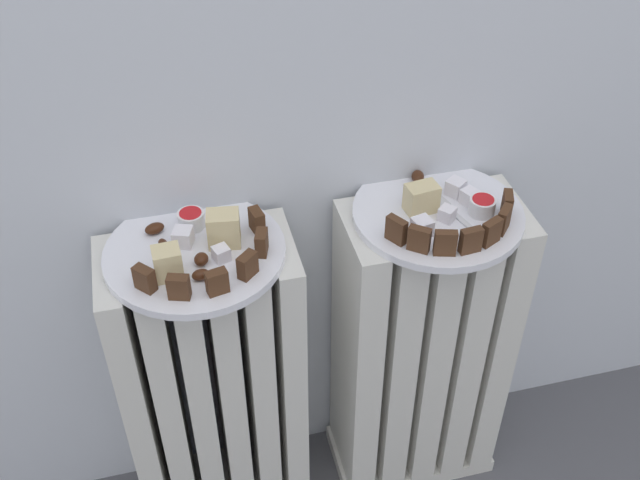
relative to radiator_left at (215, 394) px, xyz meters
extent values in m
cube|color=silver|center=(-0.12, 0.00, 0.02)|extent=(0.04, 0.16, 0.57)
cube|color=silver|center=(-0.07, 0.00, 0.02)|extent=(0.04, 0.16, 0.57)
cube|color=silver|center=(-0.02, 0.00, 0.02)|extent=(0.04, 0.16, 0.57)
cube|color=silver|center=(0.02, 0.00, 0.02)|extent=(0.04, 0.16, 0.57)
cube|color=silver|center=(0.07, 0.00, 0.02)|extent=(0.04, 0.16, 0.57)
cube|color=silver|center=(0.12, 0.00, 0.02)|extent=(0.04, 0.16, 0.57)
cube|color=silver|center=(0.36, 0.00, -0.28)|extent=(0.29, 0.16, 0.03)
cube|color=silver|center=(0.24, 0.00, 0.02)|extent=(0.04, 0.16, 0.57)
cube|color=silver|center=(0.30, 0.00, 0.02)|extent=(0.04, 0.16, 0.57)
cube|color=silver|center=(0.36, 0.00, 0.02)|extent=(0.04, 0.16, 0.57)
cube|color=silver|center=(0.42, 0.00, 0.02)|extent=(0.04, 0.16, 0.57)
cube|color=silver|center=(0.47, 0.00, 0.02)|extent=(0.04, 0.16, 0.57)
cylinder|color=white|center=(0.00, 0.00, 0.31)|extent=(0.25, 0.25, 0.01)
cylinder|color=white|center=(0.36, 0.00, 0.31)|extent=(0.25, 0.25, 0.01)
cube|color=#472B19|center=(-0.07, -0.06, 0.33)|extent=(0.03, 0.03, 0.03)
cube|color=#472B19|center=(-0.03, -0.09, 0.33)|extent=(0.03, 0.02, 0.03)
cube|color=#472B19|center=(0.02, -0.09, 0.33)|extent=(0.03, 0.02, 0.03)
cube|color=#472B19|center=(0.06, -0.07, 0.33)|extent=(0.03, 0.03, 0.03)
cube|color=#472B19|center=(0.09, -0.03, 0.33)|extent=(0.02, 0.03, 0.03)
cube|color=#472B19|center=(0.09, 0.02, 0.33)|extent=(0.02, 0.03, 0.03)
cube|color=beige|center=(0.04, 0.00, 0.34)|extent=(0.05, 0.04, 0.05)
cube|color=beige|center=(-0.04, -0.05, 0.34)|extent=(0.04, 0.03, 0.04)
cube|color=white|center=(0.03, -0.03, 0.32)|extent=(0.03, 0.03, 0.02)
cube|color=white|center=(-0.01, 0.01, 0.33)|extent=(0.03, 0.03, 0.03)
ellipsoid|color=#3D1E0F|center=(-0.04, 0.01, 0.32)|extent=(0.02, 0.03, 0.02)
ellipsoid|color=#3D1E0F|center=(-0.05, 0.05, 0.32)|extent=(0.03, 0.03, 0.01)
ellipsoid|color=#3D1E0F|center=(0.01, -0.03, 0.32)|extent=(0.03, 0.03, 0.02)
ellipsoid|color=#3D1E0F|center=(0.00, -0.06, 0.32)|extent=(0.03, 0.02, 0.01)
cylinder|color=white|center=(0.00, 0.05, 0.33)|extent=(0.04, 0.04, 0.02)
cylinder|color=red|center=(0.00, 0.05, 0.33)|extent=(0.03, 0.03, 0.01)
cube|color=#472B19|center=(0.28, -0.05, 0.33)|extent=(0.03, 0.03, 0.04)
cube|color=#472B19|center=(0.30, -0.08, 0.33)|extent=(0.03, 0.03, 0.04)
cube|color=#472B19|center=(0.33, -0.09, 0.33)|extent=(0.03, 0.02, 0.04)
cube|color=#472B19|center=(0.37, -0.10, 0.33)|extent=(0.03, 0.02, 0.04)
cube|color=#472B19|center=(0.40, -0.09, 0.33)|extent=(0.03, 0.02, 0.04)
cube|color=#472B19|center=(0.43, -0.07, 0.33)|extent=(0.03, 0.03, 0.04)
cube|color=#472B19|center=(0.45, -0.03, 0.33)|extent=(0.02, 0.03, 0.04)
cube|color=beige|center=(0.33, 0.01, 0.34)|extent=(0.05, 0.04, 0.04)
cube|color=white|center=(0.36, -0.02, 0.32)|extent=(0.03, 0.03, 0.02)
cube|color=white|center=(0.41, 0.01, 0.33)|extent=(0.03, 0.03, 0.02)
cube|color=white|center=(0.40, 0.03, 0.33)|extent=(0.03, 0.03, 0.02)
cube|color=white|center=(0.32, -0.05, 0.33)|extent=(0.03, 0.03, 0.03)
ellipsoid|color=#3D1E0F|center=(0.36, 0.05, 0.32)|extent=(0.02, 0.03, 0.02)
ellipsoid|color=#3D1E0F|center=(0.35, 0.08, 0.32)|extent=(0.03, 0.03, 0.02)
cylinder|color=white|center=(0.42, -0.02, 0.33)|extent=(0.04, 0.04, 0.02)
cylinder|color=red|center=(0.42, -0.02, 0.33)|extent=(0.03, 0.03, 0.01)
cube|color=silver|center=(0.38, -0.04, 0.32)|extent=(0.03, 0.07, 0.00)
cube|color=silver|center=(0.37, 0.02, 0.32)|extent=(0.03, 0.03, 0.00)
camera|label=1|loc=(-0.03, -0.81, 1.00)|focal=42.71mm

